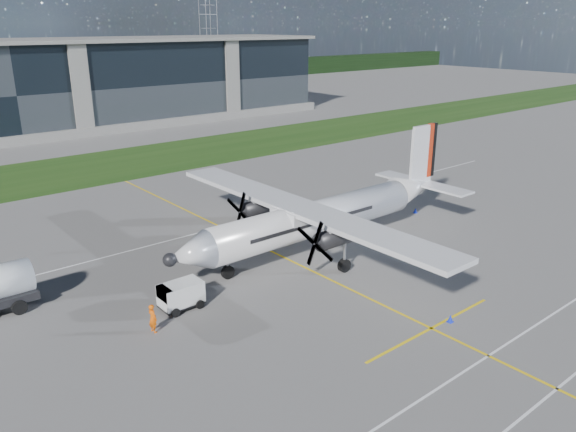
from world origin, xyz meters
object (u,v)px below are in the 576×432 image
Objects in this scene: ground_crew_person at (152,316)px; safety_cone_nose_port at (201,296)px; safety_cone_nose_stbd at (178,283)px; pylon_east at (209,33)px; safety_cone_portwing at (450,318)px; baggage_tug at (181,296)px; turboprop_aircraft at (324,196)px; safety_cone_tail at (415,211)px.

ground_crew_person is 5.01m from safety_cone_nose_port.
safety_cone_nose_stbd is (4.29, 4.67, -0.83)m from ground_crew_person.
pylon_east is 170.47m from safety_cone_nose_port.
pylon_east reaches higher than safety_cone_portwing.
safety_cone_nose_port is 1.00× the size of safety_cone_nose_stbd.
pylon_east is at bearing 57.16° from baggage_tug.
turboprop_aircraft is at bearing -5.21° from safety_cone_nose_stbd.
pylon_east is 60.00× the size of safety_cone_nose_port.
ground_crew_person is at bearing -123.35° from pylon_east.
safety_cone_tail is 1.00× the size of safety_cone_nose_stbd.
safety_cone_portwing is at bearing -50.48° from safety_cone_nose_port.
ground_crew_person is 4.32× the size of safety_cone_tail.
turboprop_aircraft is at bearing -118.82° from pylon_east.
safety_cone_nose_stbd is (-26.75, 0.43, 0.00)m from safety_cone_tail.
safety_cone_portwing is at bearing -117.23° from pylon_east.
pylon_east reaches higher than ground_crew_person.
baggage_tug is at bearing -69.01° from ground_crew_person.
pylon_east is 60.00× the size of safety_cone_portwing.
ground_crew_person reaches higher than safety_cone_tail.
turboprop_aircraft is at bearing -176.65° from safety_cone_tail.
safety_cone_nose_port is at bearing -122.42° from pylon_east.
safety_cone_tail is at bearing -90.52° from ground_crew_person.
pylon_east reaches higher than safety_cone_tail.
pylon_east reaches higher than safety_cone_nose_stbd.
baggage_tug is 6.06× the size of safety_cone_nose_stbd.
safety_cone_tail is at bearing 3.35° from turboprop_aircraft.
safety_cone_nose_port is at bearing -75.69° from ground_crew_person.
safety_cone_portwing is at bearing -99.40° from turboprop_aircraft.
turboprop_aircraft is at bearing 80.60° from safety_cone_portwing.
turboprop_aircraft is 60.73× the size of safety_cone_portwing.
ground_crew_person is (-95.60, -145.26, -13.92)m from pylon_east.
safety_cone_nose_stbd is at bearing 124.83° from safety_cone_portwing.
safety_cone_nose_port is 1.00× the size of safety_cone_tail.
baggage_tug is 3.31m from ground_crew_person.
ground_crew_person is at bearing -157.38° from safety_cone_nose_port.
safety_cone_nose_port is 26.59m from safety_cone_tail.
safety_cone_tail is at bearing -0.91° from safety_cone_nose_stbd.
baggage_tug is 17.65m from safety_cone_portwing.
baggage_tug reaches higher than safety_cone_nose_port.
ground_crew_person reaches higher than baggage_tug.
pylon_east is at bearing 57.58° from safety_cone_nose_port.
baggage_tug is 3.43m from safety_cone_nose_stbd.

